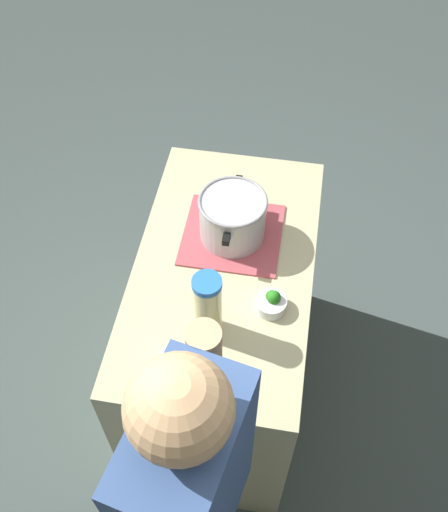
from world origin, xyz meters
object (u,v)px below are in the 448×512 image
at_px(lemonade_pitcher, 208,306).
at_px(broccoli_bowl_center, 271,302).
at_px(cooking_pot, 233,217).
at_px(person_cook, 194,510).
at_px(broccoli_bowl_front, 176,362).

relative_size(lemonade_pitcher, broccoli_bowl_center, 2.59).
bearing_deg(cooking_pot, broccoli_bowl_center, 31.65).
bearing_deg(broccoli_bowl_center, person_cook, -10.35).
bearing_deg(broccoli_bowl_front, person_cook, 18.79).
xyz_separation_m(cooking_pot, broccoli_bowl_center, (0.29, 0.18, -0.07)).
relative_size(cooking_pot, person_cook, 0.18).
distance_m(broccoli_bowl_front, person_cook, 0.43).
bearing_deg(broccoli_bowl_front, cooking_pot, 171.06).
xyz_separation_m(broccoli_bowl_front, broccoli_bowl_center, (-0.27, 0.26, -0.01)).
xyz_separation_m(broccoli_bowl_front, person_cook, (0.41, 0.14, -0.01)).
distance_m(cooking_pot, broccoli_bowl_center, 0.34).
relative_size(cooking_pot, broccoli_bowl_front, 2.71).
xyz_separation_m(broccoli_bowl_center, person_cook, (0.68, -0.12, -0.00)).
xyz_separation_m(cooking_pot, lemonade_pitcher, (0.40, -0.01, 0.03)).
relative_size(cooking_pot, broccoli_bowl_center, 2.99).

